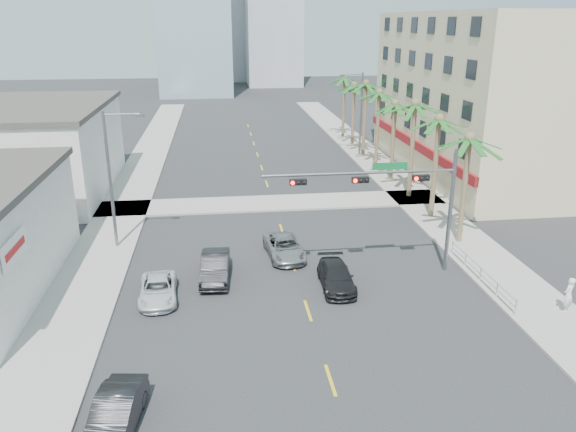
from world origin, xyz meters
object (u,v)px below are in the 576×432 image
object	(u,v)px
car_lane_right	(336,277)
pedestrian	(569,295)
car_lane_center	(284,247)
car_parked_far	(158,290)
car_lane_left	(215,267)
car_parked_mid	(115,414)
traffic_signal_mast	(399,191)

from	to	relation	value
car_lane_right	pedestrian	bearing A→B (deg)	-20.27
car_lane_center	pedestrian	bearing A→B (deg)	-39.54
car_parked_far	car_lane_right	bearing A→B (deg)	-1.39
car_lane_right	car_lane_left	bearing A→B (deg)	165.90
car_parked_mid	car_lane_center	distance (m)	17.09
pedestrian	traffic_signal_mast	bearing A→B (deg)	-69.41
car_lane_center	car_parked_far	bearing A→B (deg)	-151.98
car_parked_mid	car_lane_left	distance (m)	12.93
car_lane_right	pedestrian	world-z (taller)	pedestrian
traffic_signal_mast	pedestrian	bearing A→B (deg)	-39.21
traffic_signal_mast	car_parked_mid	world-z (taller)	traffic_signal_mast
traffic_signal_mast	car_parked_mid	xyz separation A→B (m)	(-14.17, -11.94, -4.36)
pedestrian	car_lane_right	bearing A→B (deg)	-52.27
car_parked_far	car_lane_right	distance (m)	9.80
car_lane_right	pedestrian	distance (m)	11.95
car_lane_center	car_lane_right	bearing A→B (deg)	-68.18
car_parked_far	pedestrian	distance (m)	21.29
car_lane_center	car_lane_right	xyz separation A→B (m)	(2.38, -4.62, -0.01)
traffic_signal_mast	car_parked_mid	bearing A→B (deg)	-139.89
car_parked_far	car_lane_left	size ratio (longest dim) A/B	0.93
car_lane_right	traffic_signal_mast	bearing A→B (deg)	22.78
car_lane_left	car_lane_center	xyz separation A→B (m)	(4.37, 2.70, -0.10)
car_lane_right	car_parked_far	bearing A→B (deg)	-176.55
car_lane_right	pedestrian	xyz separation A→B (m)	(11.06, -4.49, 0.46)
car_lane_left	pedestrian	world-z (taller)	pedestrian
car_parked_far	car_lane_left	distance (m)	3.77
car_lane_left	pedestrian	xyz separation A→B (m)	(17.81, -6.41, 0.35)
car_parked_mid	car_lane_right	world-z (taller)	car_parked_mid
car_parked_far	car_lane_center	world-z (taller)	car_lane_center
car_parked_far	traffic_signal_mast	bearing A→B (deg)	4.23
car_parked_far	car_lane_center	bearing A→B (deg)	30.40
car_parked_far	pedestrian	bearing A→B (deg)	-14.44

